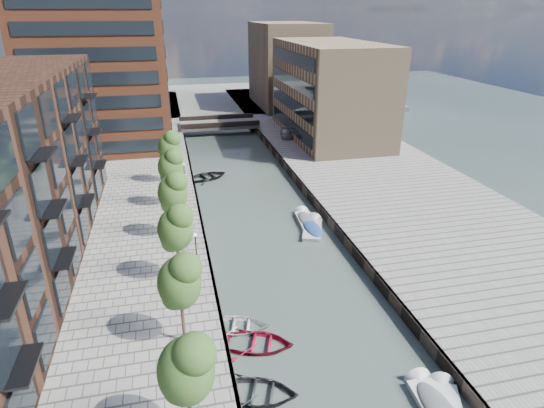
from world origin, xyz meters
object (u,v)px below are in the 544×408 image
object	(u,v)px
tree_3	(175,227)
car	(286,133)
tree_2	(179,280)
tree_1	(186,367)
motorboat_2	(445,408)
motorboat_4	(306,220)
motorboat_1	(435,406)
sloop_4	(208,179)
motorboat_3	(313,228)
sloop_1	(258,396)
sloop_2	(257,347)
tree_6	(169,146)
tree_5	(170,165)
bridge	(219,124)
sloop_3	(237,329)
tree_4	(172,191)

from	to	relation	value
tree_3	car	distance (m)	41.70
tree_2	tree_1	bearing A→B (deg)	-90.00
motorboat_2	motorboat_4	xyz separation A→B (m)	(-0.50, 23.69, 0.10)
motorboat_1	sloop_4	bearing A→B (deg)	102.19
motorboat_3	car	bearing A→B (deg)	80.20
motorboat_1	sloop_1	bearing A→B (deg)	161.82
tree_3	sloop_2	xyz separation A→B (m)	(4.37, -7.37, -5.31)
motorboat_2	motorboat_4	bearing A→B (deg)	91.22
tree_6	motorboat_1	distance (m)	37.70
tree_5	motorboat_1	bearing A→B (deg)	-66.00
motorboat_1	motorboat_4	bearing A→B (deg)	89.92
motorboat_2	motorboat_4	distance (m)	23.69
sloop_2	sloop_4	world-z (taller)	sloop_4
bridge	tree_5	distance (m)	34.30
sloop_4	sloop_1	bearing A→B (deg)	157.33
tree_1	car	distance (m)	54.64
sloop_3	motorboat_3	distance (m)	15.84
tree_6	motorboat_3	xyz separation A→B (m)	(12.69, -13.57, -5.12)
sloop_2	motorboat_1	xyz separation A→B (m)	(8.17, -6.81, 0.19)
tree_3	sloop_3	size ratio (longest dim) A/B	1.38
tree_2	sloop_4	distance (m)	31.72
tree_1	motorboat_3	xyz separation A→B (m)	(12.69, 21.43, -5.12)
sloop_4	motorboat_3	world-z (taller)	motorboat_3
tree_3	motorboat_2	world-z (taller)	tree_3
motorboat_2	sloop_3	bearing A→B (deg)	137.40
sloop_1	motorboat_4	world-z (taller)	motorboat_4
sloop_3	motorboat_1	world-z (taller)	motorboat_1
motorboat_2	car	size ratio (longest dim) A/B	1.12
car	sloop_1	bearing A→B (deg)	-97.68
tree_5	tree_2	bearing A→B (deg)	-90.00
bridge	sloop_2	bearing A→B (deg)	-94.34
sloop_3	sloop_4	bearing A→B (deg)	12.03
sloop_1	motorboat_2	distance (m)	9.93
sloop_4	motorboat_3	size ratio (longest dim) A/B	1.04
sloop_4	tree_5	bearing A→B (deg)	135.07
bridge	sloop_3	size ratio (longest dim) A/B	3.02
tree_2	sloop_3	size ratio (longest dim) A/B	1.38
sloop_2	car	world-z (taller)	car
tree_4	car	xyz separation A→B (m)	(17.89, 30.50, -3.58)
motorboat_4	motorboat_3	bearing A→B (deg)	-86.69
tree_4	sloop_2	bearing A→B (deg)	-73.07
tree_4	tree_5	bearing A→B (deg)	90.00
tree_3	tree_4	size ratio (longest dim) A/B	1.00
tree_3	tree_4	xyz separation A→B (m)	(0.00, 7.00, 0.00)
tree_5	motorboat_2	distance (m)	31.61
tree_3	motorboat_2	size ratio (longest dim) A/B	1.26
tree_6	sloop_3	world-z (taller)	tree_6
sloop_1	sloop_4	xyz separation A→B (m)	(0.67, 35.23, 0.00)
tree_1	tree_4	distance (m)	21.00
tree_1	tree_6	size ratio (longest dim) A/B	1.00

